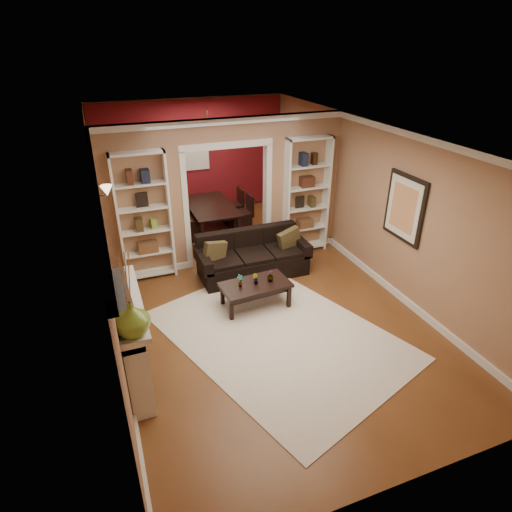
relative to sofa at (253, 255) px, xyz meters
name	(u,v)px	position (x,y,z in m)	size (l,w,h in m)	color
floor	(250,288)	(-0.22, -0.45, -0.39)	(8.00, 8.00, 0.00)	brown
ceiling	(249,131)	(-0.22, -0.45, 2.31)	(8.00, 8.00, 0.00)	white
wall_back	(192,157)	(-0.22, 3.55, 0.96)	(8.00, 8.00, 0.00)	#A57757
wall_front	(413,385)	(-0.22, -4.45, 0.96)	(8.00, 8.00, 0.00)	#A57757
wall_left	(103,237)	(-2.47, -0.45, 0.96)	(8.00, 8.00, 0.00)	#A57757
wall_right	(368,199)	(2.03, -0.45, 0.96)	(8.00, 8.00, 0.00)	#A57757
partition_wall	(227,193)	(-0.22, 0.75, 0.96)	(4.50, 0.15, 2.70)	#A57757
red_back_panel	(193,159)	(-0.22, 3.52, 0.93)	(4.44, 0.04, 2.64)	maroon
dining_window	(192,150)	(-0.22, 3.48, 1.16)	(0.78, 0.03, 0.98)	#8CA5CC
area_rug	(278,335)	(-0.29, -1.85, -0.39)	(2.57, 3.59, 0.01)	silver
sofa	(253,255)	(0.00, 0.00, 0.00)	(2.02, 0.87, 0.79)	black
pillow_left	(215,252)	(-0.72, -0.02, 0.20)	(0.41, 0.12, 0.41)	brown
pillow_right	(289,239)	(0.72, -0.02, 0.21)	(0.43, 0.12, 0.43)	brown
coffee_table	(255,295)	(-0.33, -1.00, -0.19)	(1.10, 0.59, 0.42)	black
plant_left	(240,281)	(-0.58, -1.00, 0.13)	(0.11, 0.08, 0.22)	#336626
plant_center	(255,279)	(-0.33, -1.00, 0.11)	(0.10, 0.08, 0.17)	#336626
plant_right	(270,275)	(-0.07, -1.00, 0.12)	(0.11, 0.11, 0.20)	#336626
bookshelf_left	(144,218)	(-1.77, 0.58, 0.76)	(0.90, 0.30, 2.30)	white
bookshelf_right	(306,197)	(1.33, 0.58, 0.76)	(0.90, 0.30, 2.30)	white
fireplace	(134,338)	(-2.31, -1.95, 0.19)	(0.32, 1.70, 1.16)	white
vase	(132,318)	(-2.31, -2.65, 0.96)	(0.38, 0.38, 0.39)	olive
mirror	(106,253)	(-2.45, -1.95, 1.41)	(0.03, 0.95, 1.10)	silver
wall_sconce	(103,193)	(-2.37, 0.10, 1.44)	(0.18, 0.18, 0.22)	#FFE0A5
framed_art	(404,208)	(1.99, -1.45, 1.16)	(0.04, 0.85, 1.05)	black
dining_table	(212,218)	(-0.15, 2.20, -0.09)	(0.96, 1.73, 0.61)	black
dining_chair_nw	(191,219)	(-0.70, 1.90, 0.06)	(0.45, 0.45, 0.92)	black
dining_chair_ne	(240,213)	(0.40, 1.90, 0.04)	(0.43, 0.43, 0.87)	black
dining_chair_sw	(185,210)	(-0.70, 2.50, 0.06)	(0.45, 0.45, 0.90)	black
dining_chair_se	(232,205)	(0.40, 2.50, 0.02)	(0.41, 0.41, 0.83)	black
chandelier	(204,140)	(-0.22, 2.25, 1.63)	(0.50, 0.50, 0.30)	#362518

